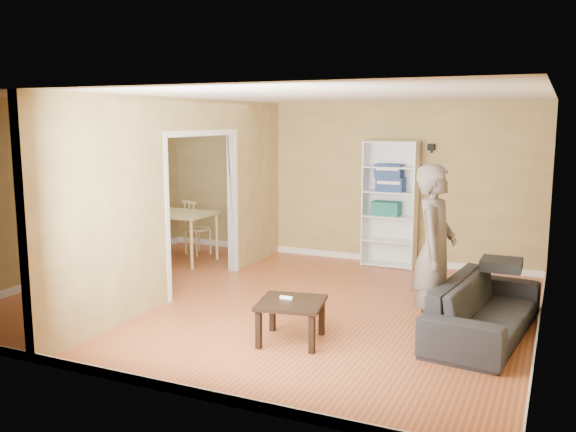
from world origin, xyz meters
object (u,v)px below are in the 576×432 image
Objects in this scene: sofa at (485,300)px; person at (435,236)px; coffee_table at (291,307)px; chair_left at (136,230)px; chair_near at (154,240)px; chair_far at (198,227)px; bookshelf at (391,204)px; dining_table at (173,217)px.

person reaches higher than sofa.
chair_left reaches higher than coffee_table.
coffee_table is at bearing 63.73° from chair_left.
chair_far is at bearing 76.89° from chair_near.
sofa is 5.22m from chair_near.
bookshelf is at bearing 23.70° from person.
coffee_table is (-0.04, -3.80, -0.62)m from bookshelf.
bookshelf reaches higher than chair_left.
chair_left is (-5.31, 1.67, -0.61)m from person.
chair_left is at bearing -162.70° from bookshelf.
sofa is at bearing 175.02° from chair_far.
coffee_table is at bearing -90.66° from bookshelf.
bookshelf is 3.80m from chair_near.
chair_far is (0.10, 0.57, -0.26)m from dining_table.
bookshelf is 3.34m from chair_far.
sofa is at bearing -17.17° from dining_table.
bookshelf is at bearing 89.34° from coffee_table.
chair_left is (-4.05, -1.26, -0.52)m from bookshelf.
dining_table is at bearing 79.72° from sofa.
person is 5.09m from chair_far.
chair_left is at bearing 82.36° from sofa.
chair_far reaches higher than sofa.
sofa is 2.21× the size of chair_left.
chair_left is 1.03m from chair_far.
chair_left reaches higher than dining_table.
bookshelf reaches higher than chair_near.
dining_table is 1.44× the size of chair_near.
chair_near is (-3.33, -1.74, -0.54)m from bookshelf.
coffee_table is at bearing -38.39° from dining_table.
chair_near is (0.72, -0.47, -0.02)m from chair_left.
bookshelf is (-1.26, 2.93, -0.10)m from person.
bookshelf reaches higher than dining_table.
chair_left is at bearing 147.61° from coffee_table.
dining_table reaches higher than coffee_table.
dining_table is 0.63m from chair_far.
person reaches higher than chair_far.
person reaches higher than chair_left.
coffee_table is 0.69× the size of chair_far.
chair_near is (0.01, -0.55, -0.28)m from dining_table.
sofa is 3.35m from bookshelf.
person is at bearing 33.78° from coffee_table.
bookshelf is 3.85m from coffee_table.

